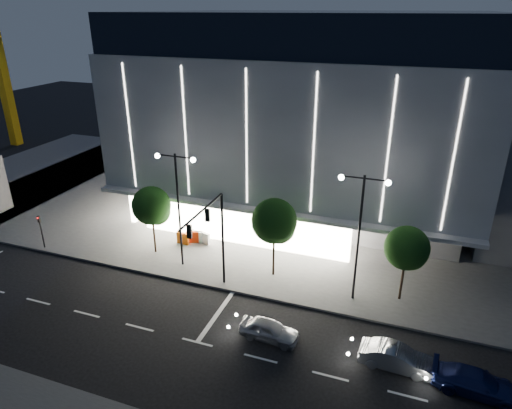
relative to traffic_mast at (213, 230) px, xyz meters
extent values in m
plane|color=black|center=(-1.00, -3.34, -5.03)|extent=(160.00, 160.00, 0.00)
cube|color=#474747|center=(4.00, 20.66, -4.95)|extent=(70.00, 40.00, 0.15)
cube|color=#4C4C51|center=(2.00, 20.66, -3.03)|extent=(28.00, 21.00, 4.00)
cube|color=gray|center=(2.00, 18.66, 4.47)|extent=(30.00, 25.00, 11.00)
cube|color=black|center=(2.00, 18.66, 11.47)|extent=(29.40, 24.50, 3.00)
cube|color=white|center=(-1.00, 7.36, -3.03)|extent=(18.00, 0.40, 3.60)
cube|color=white|center=(-11.80, 12.66, -3.03)|extent=(0.40, 10.00, 3.60)
cube|color=gray|center=(2.00, 6.36, -0.93)|extent=(30.00, 2.00, 0.30)
cube|color=white|center=(2.00, 6.14, 4.47)|extent=(24.00, 0.06, 10.00)
cylinder|color=black|center=(0.00, 1.46, -1.53)|extent=(0.18, 0.18, 7.00)
cylinder|color=black|center=(0.00, -1.44, 1.97)|extent=(0.14, 5.80, 0.14)
cube|color=black|center=(0.00, -0.74, 1.37)|extent=(0.28, 0.18, 0.85)
cube|color=black|center=(0.00, -3.14, 1.37)|extent=(0.28, 0.18, 0.85)
sphere|color=#FF0C0C|center=(-0.12, -0.74, 1.67)|extent=(0.14, 0.14, 0.14)
cylinder|color=black|center=(-4.00, 2.66, -0.53)|extent=(0.16, 0.16, 9.00)
cylinder|color=black|center=(-4.70, 2.66, 3.77)|extent=(1.40, 0.10, 0.10)
cylinder|color=black|center=(-3.30, 2.66, 3.77)|extent=(1.40, 0.10, 0.10)
sphere|color=white|center=(-5.40, 2.66, 3.67)|extent=(0.36, 0.36, 0.36)
sphere|color=white|center=(-2.60, 2.66, 3.67)|extent=(0.36, 0.36, 0.36)
cylinder|color=black|center=(9.00, 2.66, -0.53)|extent=(0.16, 0.16, 9.00)
cylinder|color=black|center=(8.30, 2.66, 3.77)|extent=(1.40, 0.10, 0.10)
cylinder|color=black|center=(9.70, 2.66, 3.77)|extent=(1.40, 0.10, 0.10)
sphere|color=white|center=(7.60, 2.66, 3.67)|extent=(0.36, 0.36, 0.36)
sphere|color=white|center=(10.40, 2.66, 3.67)|extent=(0.36, 0.36, 0.36)
cylinder|color=black|center=(-16.00, 1.16, -3.53)|extent=(0.12, 0.12, 3.00)
cube|color=black|center=(-16.00, 1.16, -2.33)|extent=(0.22, 0.16, 0.55)
sphere|color=#FF0C0C|center=(-16.00, 1.05, -2.18)|extent=(0.10, 0.10, 0.10)
cylinder|color=black|center=(-7.00, 3.66, -3.14)|extent=(0.16, 0.16, 3.78)
sphere|color=black|center=(-7.00, 3.66, -0.82)|extent=(3.02, 3.02, 3.02)
sphere|color=black|center=(-6.70, 3.86, -1.36)|extent=(2.16, 2.16, 2.16)
sphere|color=black|center=(-7.25, 3.51, -1.14)|extent=(1.94, 1.94, 1.94)
cylinder|color=black|center=(3.00, 3.66, -3.00)|extent=(0.16, 0.16, 4.06)
sphere|color=black|center=(3.00, 3.66, -0.50)|extent=(3.25, 3.25, 3.25)
sphere|color=black|center=(3.30, 3.86, -1.08)|extent=(2.32, 2.32, 2.32)
sphere|color=black|center=(2.75, 3.51, -0.85)|extent=(2.09, 2.09, 2.09)
cylinder|color=black|center=(12.00, 3.66, -3.21)|extent=(0.16, 0.16, 3.64)
sphere|color=black|center=(12.00, 3.66, -0.97)|extent=(2.91, 2.91, 2.91)
sphere|color=black|center=(12.30, 3.86, -1.49)|extent=(2.08, 2.08, 2.08)
sphere|color=black|center=(11.75, 3.51, -1.28)|extent=(1.87, 1.87, 1.87)
imported|color=#A6A9AE|center=(4.91, -3.05, -4.41)|extent=(3.72, 1.66, 1.24)
imported|color=#9EA0A5|center=(12.24, -2.94, -4.36)|extent=(4.09, 1.59, 1.33)
imported|color=navy|center=(16.22, -3.37, -4.39)|extent=(4.48, 2.07, 1.27)
cube|color=#FA5D0D|center=(-5.56, 5.63, -4.38)|extent=(1.12, 0.38, 1.00)
cube|color=white|center=(-4.66, 6.34, -4.38)|extent=(1.13, 0.47, 1.00)
cube|color=red|center=(-4.89, 6.12, -4.38)|extent=(1.13, 0.55, 1.00)
cube|color=white|center=(-3.90, 6.30, -4.38)|extent=(1.12, 0.62, 1.00)
camera|label=1|loc=(11.67, -23.97, 13.30)|focal=32.00mm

